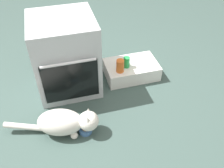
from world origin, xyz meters
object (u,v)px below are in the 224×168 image
sauce_jar (120,66)px  soda_can (127,62)px  oven (66,55)px  cat (65,122)px  food_bowl (86,130)px  pantry_cabinet (131,70)px

sauce_jar → soda_can: (0.09, 0.06, -0.01)m
oven → soda_can: 0.64m
cat → sauce_jar: size_ratio=5.77×
sauce_jar → oven: bearing=167.9°
food_bowl → soda_can: 0.86m
sauce_jar → soda_can: size_ratio=1.17×
food_bowl → oven: bearing=93.8°
sauce_jar → soda_can: bearing=32.6°
pantry_cabinet → cat: size_ratio=0.71×
food_bowl → cat: bearing=164.5°
soda_can → pantry_cabinet: bearing=26.4°
food_bowl → sauce_jar: (0.48, 0.55, 0.20)m
sauce_jar → food_bowl: bearing=-131.2°
pantry_cabinet → food_bowl: 0.91m
food_bowl → sauce_jar: bearing=48.8°
food_bowl → sauce_jar: sauce_jar is taller
oven → soda_can: oven is taller
oven → pantry_cabinet: 0.75m
sauce_jar → soda_can: sauce_jar is taller
soda_can → oven: bearing=174.8°
cat → soda_can: 0.93m
pantry_cabinet → sauce_jar: bearing=-150.0°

